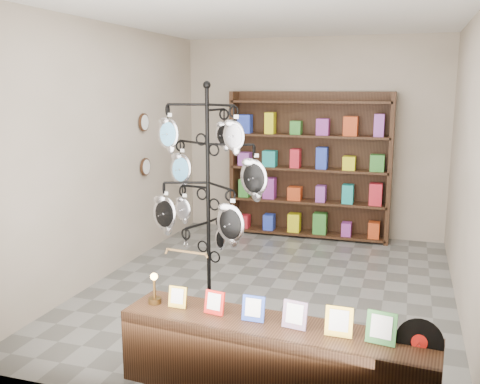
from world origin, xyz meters
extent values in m
plane|color=slate|center=(0.00, 0.00, 0.00)|extent=(5.00, 5.00, 0.00)
plane|color=#BBAA96|center=(0.00, 2.50, 1.50)|extent=(4.00, 0.00, 4.00)
plane|color=#BBAA96|center=(0.00, -2.50, 1.50)|extent=(4.00, 0.00, 4.00)
plane|color=#BBAA96|center=(-2.00, 0.00, 1.50)|extent=(0.00, 5.00, 5.00)
plane|color=#BBAA96|center=(2.00, 0.00, 1.50)|extent=(0.00, 5.00, 5.00)
plane|color=white|center=(0.00, 0.00, 3.00)|extent=(5.00, 5.00, 0.00)
cylinder|color=black|center=(-0.43, -0.84, 0.02)|extent=(0.55, 0.55, 0.03)
cylinder|color=black|center=(-0.43, -0.84, 1.13)|extent=(0.05, 0.05, 2.26)
sphere|color=black|center=(-0.43, -0.84, 2.28)|extent=(0.08, 0.08, 0.08)
ellipsoid|color=silver|center=(-0.39, -0.61, 0.71)|extent=(0.12, 0.06, 0.24)
cube|color=#AF8549|center=(-0.54, -1.14, 0.72)|extent=(0.43, 0.06, 0.04)
cube|color=black|center=(0.56, -2.12, 0.29)|extent=(2.36, 0.68, 0.57)
cube|color=gold|center=(-0.23, -2.04, 0.65)|extent=(0.15, 0.07, 0.17)
cube|color=red|center=(0.09, -2.07, 0.66)|extent=(0.16, 0.07, 0.18)
cube|color=#263FA5|center=(0.40, -2.10, 0.67)|extent=(0.17, 0.07, 0.19)
cube|color=#E54C33|center=(0.72, -2.13, 0.67)|extent=(0.18, 0.07, 0.20)
cube|color=gold|center=(1.04, -2.16, 0.68)|extent=(0.19, 0.08, 0.21)
cube|color=#337233|center=(1.32, -2.18, 0.68)|extent=(0.21, 0.08, 0.22)
cylinder|color=black|center=(1.57, -2.15, 0.60)|extent=(0.32, 0.10, 0.31)
cylinder|color=red|center=(1.57, -2.15, 0.60)|extent=(0.11, 0.04, 0.10)
cylinder|color=#493115|center=(-0.44, -2.03, 0.59)|extent=(0.11, 0.11, 0.04)
cylinder|color=#493115|center=(-0.44, -2.03, 0.69)|extent=(0.02, 0.02, 0.15)
sphere|color=#FFBF59|center=(-0.44, -2.03, 0.79)|extent=(0.06, 0.06, 0.06)
cube|color=black|center=(0.00, 2.44, 1.10)|extent=(2.40, 0.04, 2.20)
cube|color=black|center=(-1.18, 2.28, 1.10)|extent=(0.06, 0.36, 2.20)
cube|color=black|center=(1.18, 2.28, 1.10)|extent=(0.06, 0.36, 2.20)
cube|color=black|center=(0.00, 2.28, 0.05)|extent=(2.36, 0.36, 0.04)
cube|color=black|center=(0.00, 2.28, 0.55)|extent=(2.36, 0.36, 0.03)
cube|color=black|center=(0.00, 2.28, 1.05)|extent=(2.36, 0.36, 0.04)
cube|color=black|center=(0.00, 2.28, 1.55)|extent=(2.36, 0.36, 0.04)
cube|color=black|center=(0.00, 2.28, 2.05)|extent=(2.36, 0.36, 0.04)
cylinder|color=black|center=(-1.97, 0.80, 1.80)|extent=(0.03, 0.24, 0.24)
cylinder|color=black|center=(-1.97, 0.80, 1.20)|extent=(0.03, 0.24, 0.24)
camera|label=1|loc=(1.43, -5.64, 2.26)|focal=40.00mm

